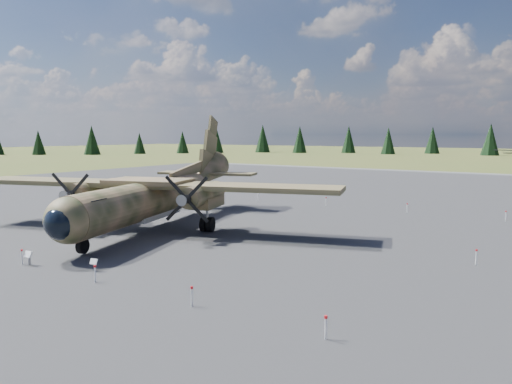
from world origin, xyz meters
The scene contains 7 objects.
ground centered at (0.00, 0.00, 0.00)m, with size 500.00×500.00×0.00m, color #515224.
apron centered at (0.00, 10.00, 0.00)m, with size 120.00×120.00×0.04m, color #5E5E63.
transport_plane centered at (-5.82, -1.56, 2.69)m, with size 28.03×24.99×9.38m.
info_placard_left centered at (-3.59, -13.38, 0.52)m, with size 0.51×0.23×0.79m.
info_placard_right centered at (0.30, -12.21, 0.44)m, with size 0.44×0.25×0.66m.
barrier_fence centered at (-0.46, -0.08, 0.51)m, with size 33.12×29.62×0.85m.
treeline centered at (-6.05, 3.42, 4.87)m, with size 327.34×329.92×11.00m.
Camera 1 is at (21.04, -28.53, 7.00)m, focal length 35.00 mm.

